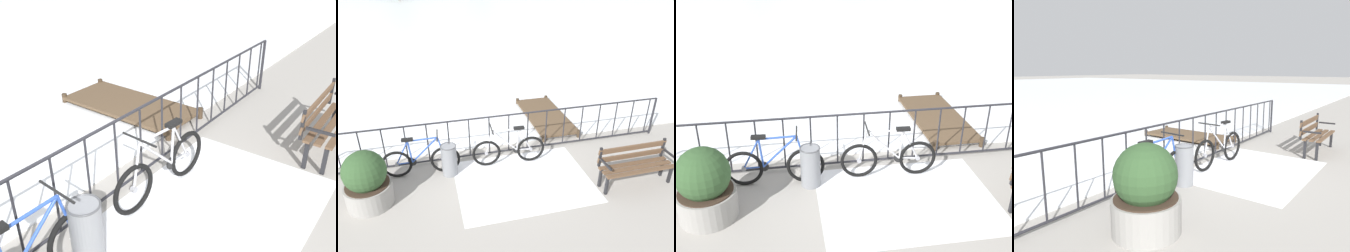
# 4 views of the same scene
# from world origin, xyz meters

# --- Properties ---
(ground_plane) EXTENTS (160.00, 160.00, 0.00)m
(ground_plane) POSITION_xyz_m (0.00, 0.00, 0.00)
(ground_plane) COLOR #9E9991
(frozen_pond) EXTENTS (80.00, 56.00, 0.03)m
(frozen_pond) POSITION_xyz_m (0.00, 28.40, 0.01)
(frozen_pond) COLOR white
(frozen_pond) RESTS_ON ground
(snow_patch) EXTENTS (2.89, 2.18, 0.01)m
(snow_patch) POSITION_xyz_m (0.49, -1.20, 0.00)
(snow_patch) COLOR white
(snow_patch) RESTS_ON ground
(railing_fence) EXTENTS (9.06, 0.06, 1.07)m
(railing_fence) POSITION_xyz_m (-0.00, 0.00, 0.56)
(railing_fence) COLOR #232328
(railing_fence) RESTS_ON ground
(bicycle_near_railing) EXTENTS (1.71, 0.52, 0.97)m
(bicycle_near_railing) POSITION_xyz_m (-1.63, -0.39, 0.37)
(bicycle_near_railing) COLOR black
(bicycle_near_railing) RESTS_ON ground
(bicycle_second) EXTENTS (1.71, 0.52, 0.97)m
(bicycle_second) POSITION_xyz_m (0.37, -0.44, 0.37)
(bicycle_second) COLOR black
(bicycle_second) RESTS_ON ground
(park_bench) EXTENTS (1.60, 0.49, 0.89)m
(park_bench) POSITION_xyz_m (2.76, -1.80, 0.51)
(park_bench) COLOR brown
(park_bench) RESTS_ON ground
(planter_with_shrub) EXTENTS (0.90, 0.90, 1.17)m
(planter_with_shrub) POSITION_xyz_m (-2.65, -1.12, 0.55)
(planter_with_shrub) COLOR gray
(planter_with_shrub) RESTS_ON ground
(trash_bin) EXTENTS (0.35, 0.35, 0.73)m
(trash_bin) POSITION_xyz_m (-1.02, -0.52, 0.37)
(trash_bin) COLOR gray
(trash_bin) RESTS_ON ground
(wooden_dock) EXTENTS (1.10, 2.62, 0.20)m
(wooden_dock) POSITION_xyz_m (2.03, 1.56, 0.12)
(wooden_dock) COLOR brown
(wooden_dock) RESTS_ON ground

